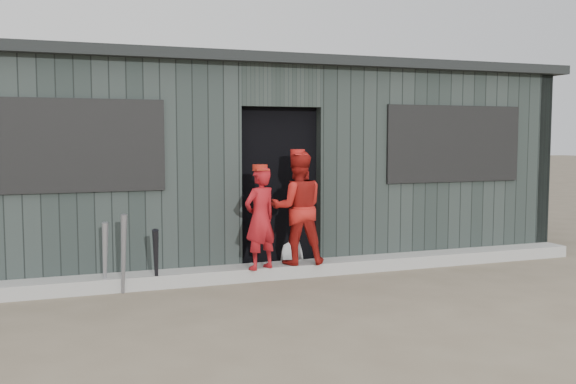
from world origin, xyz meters
name	(u,v)px	position (x,y,z in m)	size (l,w,h in m)	color
ground	(355,316)	(0.00, 0.00, 0.00)	(80.00, 80.00, 0.00)	brown
curb	(287,270)	(0.00, 1.82, 0.07)	(8.00, 0.36, 0.15)	gray
bat_left	(105,257)	(-2.08, 1.69, 0.38)	(0.07, 0.07, 0.76)	gray
bat_mid	(123,254)	(-1.91, 1.55, 0.43)	(0.07, 0.07, 0.85)	gray
bat_right	(156,259)	(-1.57, 1.59, 0.34)	(0.07, 0.07, 0.71)	black
player_red_left	(260,218)	(-0.39, 1.63, 0.73)	(0.42, 0.28, 1.16)	maroon
player_red_right	(298,208)	(0.11, 1.77, 0.81)	(0.64, 0.50, 1.32)	#A01813
player_grey_back	(290,212)	(0.22, 2.32, 0.70)	(0.69, 0.45, 1.40)	#B4B4B4
dugout	(247,162)	(0.00, 3.50, 1.29)	(8.30, 3.30, 2.62)	black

